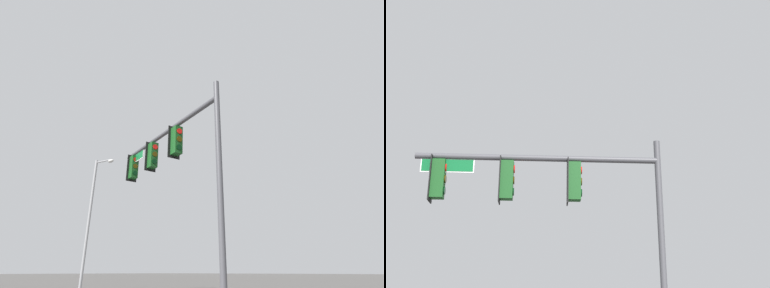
% 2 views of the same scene
% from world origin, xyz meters
% --- Properties ---
extents(signal_pole_near, '(6.85, 1.79, 7.05)m').
position_xyz_m(signal_pole_near, '(-3.22, -7.97, 5.39)').
color(signal_pole_near, '#47474C').
rests_on(signal_pole_near, ground_plane).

